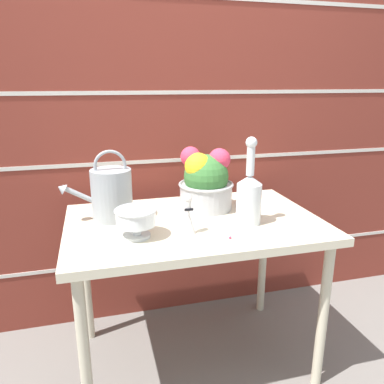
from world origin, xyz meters
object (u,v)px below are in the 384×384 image
(watering_can, at_px, (111,193))
(crystal_pedestal_bowl, at_px, (136,219))
(glass_decanter, at_px, (249,195))
(flower_planter, at_px, (205,181))
(figurine_vase, at_px, (188,218))

(watering_can, distance_m, crystal_pedestal_bowl, 0.25)
(crystal_pedestal_bowl, relative_size, glass_decanter, 0.44)
(flower_planter, bearing_deg, figurine_vase, -119.12)
(crystal_pedestal_bowl, xyz_separation_m, figurine_vase, (0.21, -0.02, -0.01))
(watering_can, height_order, figurine_vase, watering_can)
(watering_can, height_order, crystal_pedestal_bowl, watering_can)
(flower_planter, bearing_deg, watering_can, -176.09)
(flower_planter, relative_size, figurine_vase, 1.80)
(crystal_pedestal_bowl, distance_m, figurine_vase, 0.21)
(figurine_vase, bearing_deg, crystal_pedestal_bowl, 175.13)
(watering_can, distance_m, figurine_vase, 0.39)
(flower_planter, height_order, figurine_vase, flower_planter)
(flower_planter, height_order, glass_decanter, glass_decanter)
(glass_decanter, distance_m, figurine_vase, 0.29)
(figurine_vase, bearing_deg, flower_planter, 60.88)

